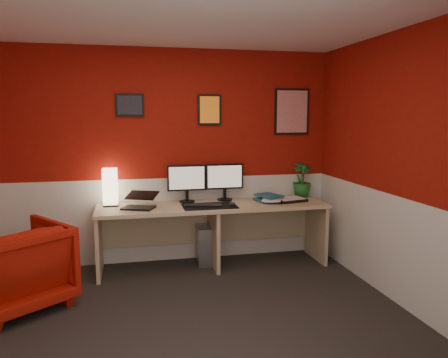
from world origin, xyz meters
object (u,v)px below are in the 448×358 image
desk (213,236)px  monitor_left (187,178)px  monitor_right (225,176)px  laptop (138,199)px  zen_tray (290,200)px  pc_tower (205,243)px  potted_plant (302,180)px  armchair (14,267)px  shoji_lamp (110,188)px

desk → monitor_left: (-0.27, 0.20, 0.66)m
monitor_left → monitor_right: (0.46, 0.02, 0.00)m
laptop → zen_tray: laptop is taller
laptop → zen_tray: 1.76m
monitor_right → pc_tower: (-0.25, -0.05, -0.80)m
potted_plant → armchair: potted_plant is taller
monitor_right → zen_tray: size_ratio=1.66×
desk → armchair: size_ratio=3.08×
zen_tray → armchair: bearing=-166.8°
desk → laptop: laptop is taller
laptop → desk: bearing=26.3°
laptop → armchair: 1.37m
laptop → monitor_left: monitor_left is taller
shoji_lamp → zen_tray: 2.07m
armchair → laptop: bearing=172.7°
shoji_lamp → armchair: shoji_lamp is taller
shoji_lamp → pc_tower: shoji_lamp is taller
potted_plant → monitor_right: bearing=-179.5°
pc_tower → monitor_left: bearing=175.5°
laptop → monitor_right: 1.07m
monitor_left → monitor_right: size_ratio=1.00×
desk → laptop: (-0.84, -0.04, 0.47)m
desk → shoji_lamp: (-1.14, 0.19, 0.56)m
potted_plant → zen_tray: bearing=-135.7°
shoji_lamp → armchair: (-0.82, -0.87, -0.55)m
laptop → zen_tray: size_ratio=0.94×
potted_plant → armchair: (-3.13, -0.92, -0.56)m
zen_tray → potted_plant: (0.25, 0.24, 0.20)m
desk → potted_plant: bearing=11.3°
monitor_right → armchair: monitor_right is taller
monitor_right → potted_plant: monitor_right is taller
monitor_left → potted_plant: 1.44m
pc_tower → shoji_lamp: bearing=-178.4°
monitor_right → zen_tray: monitor_right is taller
desk → potted_plant: potted_plant is taller
monitor_right → potted_plant: (0.98, 0.01, -0.08)m
desk → potted_plant: (1.17, 0.23, 0.58)m
laptop → potted_plant: 2.02m
desk → monitor_left: size_ratio=4.48×
monitor_left → potted_plant: (1.44, 0.03, -0.08)m
shoji_lamp → laptop: bearing=-37.3°
shoji_lamp → laptop: size_ratio=1.21×
laptop → monitor_left: (0.56, 0.24, 0.18)m
armchair → monitor_right: bearing=166.0°
laptop → potted_plant: bearing=31.2°
shoji_lamp → pc_tower: size_ratio=0.89×
potted_plant → armchair: size_ratio=0.50×
monitor_right → desk: bearing=-129.2°
desk → laptop: size_ratio=7.88×
shoji_lamp → potted_plant: 2.30m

